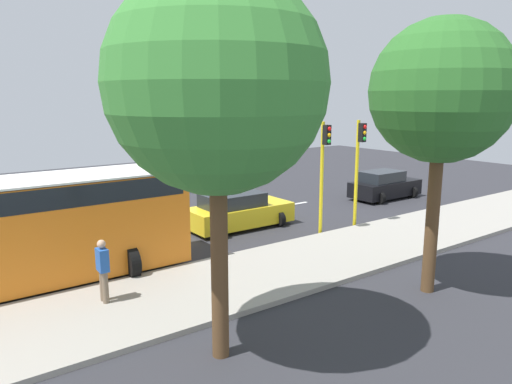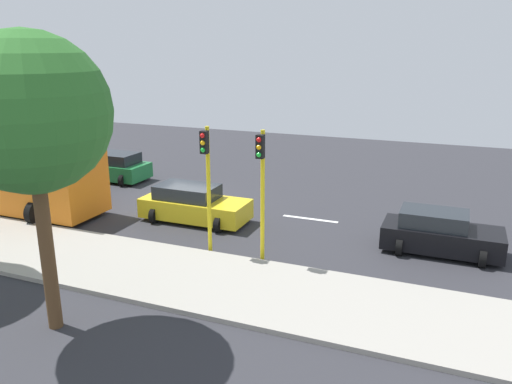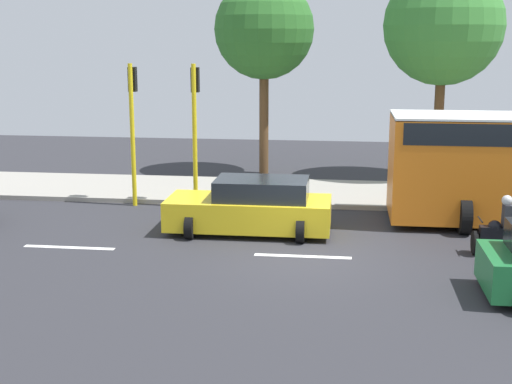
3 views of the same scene
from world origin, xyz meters
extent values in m
cube|color=#2D2D33|center=(0.00, 0.00, -0.05)|extent=(40.00, 60.00, 0.10)
cube|color=#9E998E|center=(7.00, 0.00, 0.07)|extent=(4.00, 60.00, 0.15)
cube|color=white|center=(0.00, 0.00, 0.01)|extent=(0.20, 2.40, 0.01)
cube|color=white|center=(0.00, 6.00, 0.01)|extent=(0.20, 2.40, 0.01)
cylinder|color=black|center=(-1.38, -4.52, 0.32)|extent=(0.64, 0.22, 0.64)
cube|color=yellow|center=(2.03, 1.62, 0.56)|extent=(1.85, 4.48, 0.80)
cube|color=#1E2328|center=(2.03, 1.26, 1.24)|extent=(1.55, 2.51, 0.56)
cylinder|color=black|center=(1.22, 3.10, 0.32)|extent=(0.64, 0.22, 0.64)
cylinder|color=black|center=(2.85, 3.10, 0.32)|extent=(0.64, 0.22, 0.64)
cylinder|color=black|center=(1.22, 0.14, 0.32)|extent=(0.64, 0.22, 0.64)
cylinder|color=black|center=(2.85, 0.14, 0.32)|extent=(0.64, 0.22, 0.64)
cylinder|color=black|center=(2.64, -4.27, 0.50)|extent=(1.00, 0.30, 1.00)
cylinder|color=black|center=(4.84, -4.27, 0.50)|extent=(1.00, 0.30, 1.00)
cylinder|color=black|center=(0.72, -4.22, 0.30)|extent=(0.60, 0.10, 0.60)
cube|color=black|center=(0.72, -4.87, 0.55)|extent=(0.28, 1.10, 0.36)
sphere|color=black|center=(0.72, -4.67, 0.73)|extent=(0.32, 0.32, 0.32)
cylinder|color=black|center=(0.72, -4.32, 0.90)|extent=(0.55, 0.04, 0.04)
cube|color=#333338|center=(0.72, -4.97, 1.00)|extent=(0.36, 0.24, 0.60)
sphere|color=silver|center=(0.72, -4.92, 1.40)|extent=(0.26, 0.26, 0.26)
cylinder|color=#72604C|center=(6.30, -5.61, 0.57)|extent=(0.16, 0.16, 0.85)
cylinder|color=#72604C|center=(6.50, -5.61, 0.57)|extent=(0.16, 0.16, 0.85)
cube|color=#2659B2|center=(6.40, -5.61, 1.30)|extent=(0.40, 0.24, 0.60)
sphere|color=tan|center=(6.40, -5.61, 1.73)|extent=(0.22, 0.22, 0.22)
cylinder|color=yellow|center=(4.75, 3.68, 2.25)|extent=(0.14, 0.14, 4.50)
cube|color=black|center=(4.97, 3.68, 4.00)|extent=(0.24, 0.24, 0.76)
sphere|color=red|center=(5.09, 3.68, 4.24)|extent=(0.16, 0.16, 0.16)
sphere|color=#F2A50C|center=(5.09, 3.68, 4.00)|extent=(0.16, 0.16, 0.16)
sphere|color=green|center=(5.09, 3.68, 3.76)|extent=(0.16, 0.16, 0.16)
cylinder|color=yellow|center=(4.75, 5.68, 2.25)|extent=(0.14, 0.14, 4.50)
cube|color=black|center=(4.97, 5.68, 4.00)|extent=(0.24, 0.24, 0.76)
sphere|color=red|center=(5.09, 5.68, 4.24)|extent=(0.16, 0.16, 0.16)
sphere|color=#F2A50C|center=(5.09, 5.68, 4.00)|extent=(0.16, 0.16, 0.16)
sphere|color=green|center=(5.09, 5.68, 3.76)|extent=(0.16, 0.16, 0.16)
cylinder|color=brown|center=(10.23, -4.40, 2.09)|extent=(0.36, 0.36, 4.19)
sphere|color=#387F33|center=(10.23, -4.40, 5.70)|extent=(4.33, 4.33, 4.33)
cylinder|color=brown|center=(10.73, 2.20, 2.13)|extent=(0.36, 0.36, 4.25)
sphere|color=#2D6B28|center=(10.73, 2.20, 5.59)|extent=(3.81, 3.81, 3.81)
camera|label=1|loc=(18.26, -9.28, 5.45)|focal=33.55mm
camera|label=2|loc=(19.68, 11.49, 7.09)|focal=35.55mm
camera|label=3|loc=(-16.71, -0.94, 5.30)|focal=49.71mm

